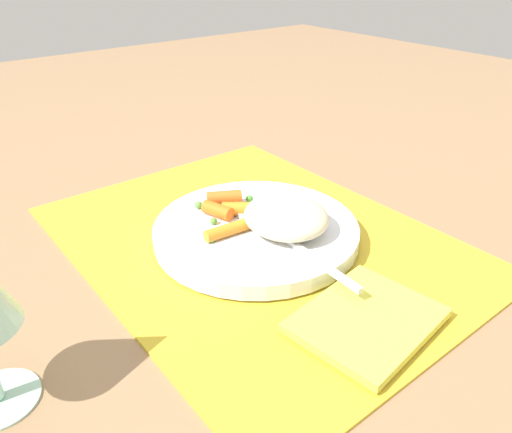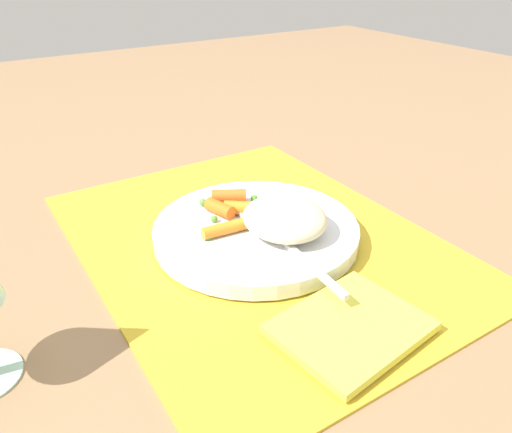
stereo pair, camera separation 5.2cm
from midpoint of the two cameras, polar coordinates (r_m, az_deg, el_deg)
name	(u,v)px [view 2 (the right image)]	position (r m, az deg, el deg)	size (l,w,h in m)	color
ground_plane	(256,242)	(0.57, 2.61, -2.98)	(2.40, 2.40, 0.00)	#997551
placemat	(256,240)	(0.57, 2.62, -2.72)	(0.48, 0.36, 0.01)	gold
plate	(256,231)	(0.56, 2.64, -1.72)	(0.23, 0.23, 0.02)	white
rice_mound	(285,218)	(0.54, 6.07, -0.23)	(0.10, 0.09, 0.03)	beige
carrot_portion	(230,208)	(0.58, -0.36, 0.87)	(0.08, 0.09, 0.02)	orange
pea_scatter	(236,210)	(0.58, 0.21, 0.73)	(0.09, 0.10, 0.01)	#5A982F
fork	(273,237)	(0.53, 4.78, -2.46)	(0.20, 0.02, 0.01)	silver
napkin	(350,327)	(0.45, 14.07, -12.28)	(0.10, 0.12, 0.01)	#EAE54C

